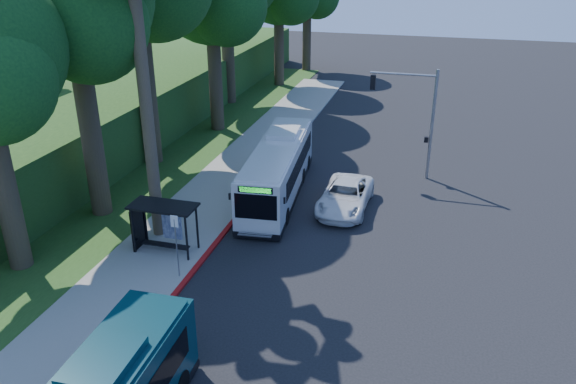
% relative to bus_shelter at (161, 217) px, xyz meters
% --- Properties ---
extents(ground, '(140.00, 140.00, 0.00)m').
position_rel_bus_shelter_xyz_m(ground, '(7.26, 2.86, -1.81)').
color(ground, black).
rests_on(ground, ground).
extents(sidewalk, '(4.50, 70.00, 0.12)m').
position_rel_bus_shelter_xyz_m(sidewalk, '(-0.04, 2.86, -1.75)').
color(sidewalk, gray).
rests_on(sidewalk, ground).
extents(red_curb, '(0.25, 30.00, 0.13)m').
position_rel_bus_shelter_xyz_m(red_curb, '(2.26, -1.14, -1.74)').
color(red_curb, '#9D1111').
rests_on(red_curb, ground).
extents(grass_verge, '(8.00, 70.00, 0.06)m').
position_rel_bus_shelter_xyz_m(grass_verge, '(-5.74, 7.86, -1.78)').
color(grass_verge, '#234719').
rests_on(grass_verge, ground).
extents(bus_shelter, '(3.20, 1.51, 2.55)m').
position_rel_bus_shelter_xyz_m(bus_shelter, '(0.00, 0.00, 0.00)').
color(bus_shelter, black).
rests_on(bus_shelter, ground).
extents(stop_sign_pole, '(0.35, 0.06, 3.17)m').
position_rel_bus_shelter_xyz_m(stop_sign_pole, '(1.86, -2.14, 0.28)').
color(stop_sign_pole, gray).
rests_on(stop_sign_pole, ground).
extents(traffic_signal_pole, '(4.10, 0.30, 7.00)m').
position_rel_bus_shelter_xyz_m(traffic_signal_pole, '(11.04, 12.86, 2.62)').
color(traffic_signal_pole, gray).
rests_on(traffic_signal_pole, ground).
extents(hillside_backdrop, '(24.00, 60.00, 8.80)m').
position_rel_bus_shelter_xyz_m(hillside_backdrop, '(-19.04, 17.96, 0.63)').
color(hillside_backdrop, '#234719').
rests_on(hillside_backdrop, ground).
extents(tree_0, '(8.40, 8.00, 15.70)m').
position_rel_bus_shelter_xyz_m(tree_0, '(-5.14, 2.84, 9.40)').
color(tree_0, '#382B1E').
rests_on(tree_0, ground).
extents(white_bus, '(3.56, 11.79, 3.46)m').
position_rel_bus_shelter_xyz_m(white_bus, '(3.57, 7.93, -0.12)').
color(white_bus, silver).
rests_on(white_bus, ground).
extents(pickup, '(2.71, 5.68, 1.56)m').
position_rel_bus_shelter_xyz_m(pickup, '(7.78, 7.05, -1.02)').
color(pickup, silver).
rests_on(pickup, ground).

